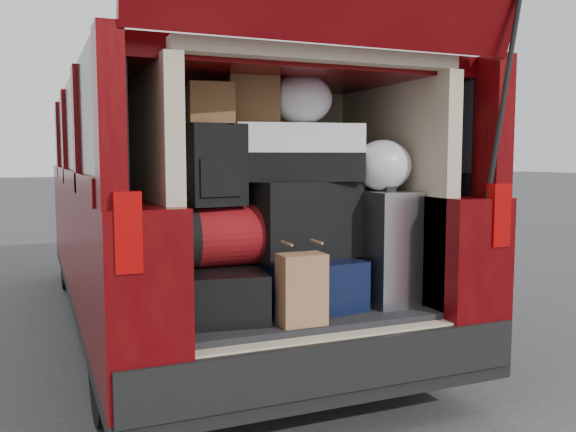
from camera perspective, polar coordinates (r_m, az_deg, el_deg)
name	(u,v)px	position (r m, az deg, el deg)	size (l,w,h in m)	color
ground	(304,424)	(3.13, 1.51, -18.91)	(80.00, 80.00, 0.00)	#363638
minivan	(203,208)	(4.62, -7.99, 0.72)	(1.90, 5.35, 2.77)	black
load_floor	(283,353)	(3.26, -0.52, -12.66)	(1.24, 1.05, 0.55)	black
black_hardshell	(216,291)	(2.91, -6.80, -7.00)	(0.41, 0.57, 0.23)	black
navy_hardshell	(300,281)	(3.07, 1.13, -6.14)	(0.46, 0.56, 0.24)	black
silver_roller	(381,247)	(3.16, 8.66, -2.86)	(0.24, 0.38, 0.57)	white
kraft_bag	(302,289)	(2.72, 1.29, -6.86)	(0.21, 0.13, 0.32)	#9C6946
red_duffel	(227,235)	(2.92, -5.75, -1.80)	(0.45, 0.29, 0.29)	maroon
black_soft_case	(302,219)	(3.05, 1.35, -0.27)	(0.53, 0.32, 0.38)	black
backpack	(215,165)	(2.84, -6.82, 4.76)	(0.27, 0.16, 0.38)	black
twotone_duffel	(295,153)	(3.04, 0.70, 5.95)	(0.62, 0.32, 0.28)	silver
grocery_sack_lower	(211,104)	(2.86, -7.26, 10.40)	(0.20, 0.17, 0.18)	brown
grocery_sack_upper	(252,99)	(3.03, -3.38, 10.86)	(0.24, 0.20, 0.24)	brown
plastic_bag_center	(301,99)	(3.08, 1.25, 10.87)	(0.31, 0.29, 0.25)	silver
plastic_bag_right	(383,165)	(3.12, 8.84, 4.69)	(0.30, 0.28, 0.26)	silver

